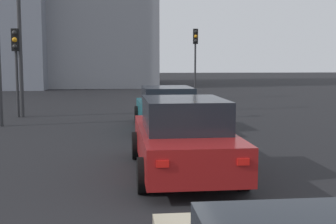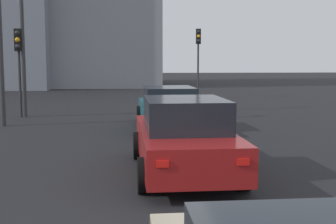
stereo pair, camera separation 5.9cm
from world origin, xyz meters
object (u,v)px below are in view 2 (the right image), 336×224
(car_teal_left_lead, at_px, (169,108))
(traffic_light_near_right, at_px, (18,54))
(car_red_left_second, at_px, (184,137))

(car_teal_left_lead, bearing_deg, traffic_light_near_right, 56.18)
(car_red_left_second, relative_size, traffic_light_near_right, 1.28)
(traffic_light_near_right, bearing_deg, car_teal_left_lead, 57.00)
(car_teal_left_lead, distance_m, traffic_light_near_right, 7.10)
(car_red_left_second, bearing_deg, traffic_light_near_right, 28.70)
(car_teal_left_lead, xyz_separation_m, traffic_light_near_right, (3.60, 5.82, 1.89))
(car_red_left_second, xyz_separation_m, traffic_light_near_right, (9.70, 5.66, 1.84))
(car_red_left_second, height_order, traffic_light_near_right, traffic_light_near_right)
(traffic_light_near_right, bearing_deg, car_red_left_second, 28.95)
(car_teal_left_lead, relative_size, car_red_left_second, 1.05)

